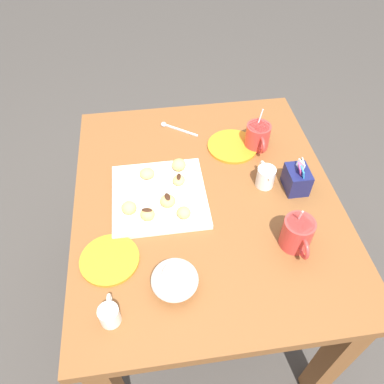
% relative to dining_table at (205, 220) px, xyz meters
% --- Properties ---
extents(ground_plane, '(8.00, 8.00, 0.00)m').
position_rel_dining_table_xyz_m(ground_plane, '(0.00, 0.00, -0.59)').
color(ground_plane, '#423D38').
extents(dining_table, '(1.01, 0.85, 0.72)m').
position_rel_dining_table_xyz_m(dining_table, '(0.00, 0.00, 0.00)').
color(dining_table, brown).
rests_on(dining_table, ground_plane).
extents(pastry_plate_square, '(0.30, 0.30, 0.02)m').
position_rel_dining_table_xyz_m(pastry_plate_square, '(-0.01, -0.15, 0.13)').
color(pastry_plate_square, white).
rests_on(pastry_plate_square, dining_table).
extents(coffee_mug_red_left, '(0.13, 0.09, 0.14)m').
position_rel_dining_table_xyz_m(coffee_mug_red_left, '(-0.21, 0.22, 0.18)').
color(coffee_mug_red_left, red).
rests_on(coffee_mug_red_left, dining_table).
extents(coffee_mug_red_right, '(0.13, 0.09, 0.15)m').
position_rel_dining_table_xyz_m(coffee_mug_red_right, '(0.22, 0.22, 0.18)').
color(coffee_mug_red_right, red).
rests_on(coffee_mug_red_right, dining_table).
extents(cream_pitcher_white, '(0.10, 0.06, 0.07)m').
position_rel_dining_table_xyz_m(cream_pitcher_white, '(-0.02, 0.20, 0.17)').
color(cream_pitcher_white, white).
rests_on(cream_pitcher_white, dining_table).
extents(sugar_caddy, '(0.09, 0.07, 0.11)m').
position_rel_dining_table_xyz_m(sugar_caddy, '(0.01, 0.30, 0.17)').
color(sugar_caddy, '#191E51').
rests_on(sugar_caddy, dining_table).
extents(ice_cream_bowl, '(0.13, 0.13, 0.09)m').
position_rel_dining_table_xyz_m(ice_cream_bowl, '(0.31, -0.14, 0.17)').
color(ice_cream_bowl, white).
rests_on(ice_cream_bowl, dining_table).
extents(chocolate_sauce_pitcher, '(0.09, 0.05, 0.06)m').
position_rel_dining_table_xyz_m(chocolate_sauce_pitcher, '(0.38, -0.31, 0.16)').
color(chocolate_sauce_pitcher, white).
rests_on(chocolate_sauce_pitcher, dining_table).
extents(saucer_orange_left, '(0.18, 0.18, 0.01)m').
position_rel_dining_table_xyz_m(saucer_orange_left, '(-0.22, 0.14, 0.13)').
color(saucer_orange_left, orange).
rests_on(saucer_orange_left, dining_table).
extents(saucer_orange_right, '(0.17, 0.17, 0.01)m').
position_rel_dining_table_xyz_m(saucer_orange_right, '(0.20, -0.31, 0.13)').
color(saucer_orange_right, orange).
rests_on(saucer_orange_right, dining_table).
extents(loose_spoon_near_saucer, '(0.10, 0.13, 0.01)m').
position_rel_dining_table_xyz_m(loose_spoon_near_saucer, '(-0.36, -0.06, 0.13)').
color(loose_spoon_near_saucer, silver).
rests_on(loose_spoon_near_saucer, dining_table).
extents(beignet_0, '(0.05, 0.05, 0.04)m').
position_rel_dining_table_xyz_m(beignet_0, '(0.05, -0.25, 0.16)').
color(beignet_0, '#E5B260').
rests_on(beignet_0, pastry_plate_square).
extents(beignet_1, '(0.06, 0.06, 0.04)m').
position_rel_dining_table_xyz_m(beignet_1, '(0.08, -0.19, 0.16)').
color(beignet_1, '#E5B260').
rests_on(beignet_1, pastry_plate_square).
extents(chocolate_drizzle_1, '(0.02, 0.03, 0.00)m').
position_rel_dining_table_xyz_m(chocolate_drizzle_1, '(0.08, -0.19, 0.18)').
color(chocolate_drizzle_1, '#381E11').
rests_on(chocolate_drizzle_1, beignet_1).
extents(beignet_2, '(0.06, 0.06, 0.04)m').
position_rel_dining_table_xyz_m(beignet_2, '(-0.12, -0.07, 0.16)').
color(beignet_2, '#E5B260').
rests_on(beignet_2, pastry_plate_square).
extents(beignet_3, '(0.05, 0.05, 0.03)m').
position_rel_dining_table_xyz_m(beignet_3, '(-0.10, -0.18, 0.16)').
color(beignet_3, '#E5B260').
rests_on(beignet_3, pastry_plate_square).
extents(beignet_4, '(0.06, 0.06, 0.04)m').
position_rel_dining_table_xyz_m(beignet_4, '(0.03, -0.13, 0.16)').
color(beignet_4, '#E5B260').
rests_on(beignet_4, pastry_plate_square).
extents(chocolate_drizzle_4, '(0.03, 0.02, 0.00)m').
position_rel_dining_table_xyz_m(chocolate_drizzle_4, '(0.03, -0.13, 0.18)').
color(chocolate_drizzle_4, '#381E11').
rests_on(chocolate_drizzle_4, beignet_4).
extents(beignet_5, '(0.06, 0.06, 0.03)m').
position_rel_dining_table_xyz_m(beignet_5, '(0.09, -0.08, 0.16)').
color(beignet_5, '#E5B260').
rests_on(beignet_5, pastry_plate_square).
extents(beignet_6, '(0.06, 0.05, 0.03)m').
position_rel_dining_table_xyz_m(beignet_6, '(-0.05, -0.08, 0.16)').
color(beignet_6, '#E5B260').
rests_on(beignet_6, pastry_plate_square).
extents(chocolate_drizzle_6, '(0.03, 0.02, 0.00)m').
position_rel_dining_table_xyz_m(chocolate_drizzle_6, '(-0.05, -0.08, 0.17)').
color(chocolate_drizzle_6, '#381E11').
rests_on(chocolate_drizzle_6, beignet_6).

